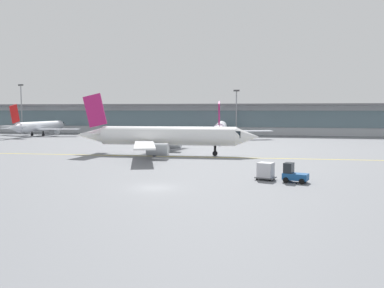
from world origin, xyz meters
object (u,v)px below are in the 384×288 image
at_px(baggage_tug, 293,174).
at_px(taxiing_regional_jet, 166,136).
at_px(gate_airplane_1, 221,128).
at_px(apron_light_mast_1, 236,111).
at_px(gate_airplane_0, 40,126).
at_px(cargo_dolly_lead, 266,170).
at_px(apron_light_mast_0, 21,107).

bearing_deg(baggage_tug, taxiing_regional_jet, 150.52).
xyz_separation_m(gate_airplane_1, apron_light_mast_1, (2.87, 14.15, 4.59)).
bearing_deg(gate_airplane_0, gate_airplane_1, -89.91).
distance_m(gate_airplane_1, cargo_dolly_lead, 61.37).
relative_size(baggage_tug, cargo_dolly_lead, 1.17).
bearing_deg(cargo_dolly_lead, taxiing_regional_jet, 147.31).
height_order(baggage_tug, apron_light_mast_0, apron_light_mast_0).
relative_size(baggage_tug, apron_light_mast_1, 0.21).
xyz_separation_m(gate_airplane_0, cargo_dolly_lead, (67.33, -62.06, -1.74)).
height_order(gate_airplane_1, cargo_dolly_lead, gate_airplane_1).
xyz_separation_m(baggage_tug, cargo_dolly_lead, (-2.96, 0.96, 0.16)).
xyz_separation_m(gate_airplane_0, gate_airplane_1, (54.48, -2.08, 0.15)).
xyz_separation_m(taxiing_regional_jet, cargo_dolly_lead, (17.30, -21.17, -2.15)).
distance_m(gate_airplane_0, taxiing_regional_jet, 64.61).
relative_size(cargo_dolly_lead, apron_light_mast_1, 0.18).
height_order(gate_airplane_0, cargo_dolly_lead, gate_airplane_0).
bearing_deg(apron_light_mast_1, apron_light_mast_0, -179.85).
bearing_deg(gate_airplane_0, baggage_tug, -129.60).
bearing_deg(cargo_dolly_lead, baggage_tug, -0.00).
height_order(taxiing_regional_jet, apron_light_mast_1, apron_light_mast_1).
distance_m(gate_airplane_0, cargo_dolly_lead, 91.58).
height_order(apron_light_mast_0, apron_light_mast_1, apron_light_mast_0).
xyz_separation_m(gate_airplane_1, baggage_tug, (15.81, -60.94, -2.04)).
distance_m(gate_airplane_0, gate_airplane_1, 54.52).
relative_size(gate_airplane_1, apron_light_mast_1, 2.16).
distance_m(taxiing_regional_jet, apron_light_mast_1, 53.63).
bearing_deg(apron_light_mast_0, baggage_tug, -41.55).
bearing_deg(baggage_tug, gate_airplane_0, 156.17).
bearing_deg(taxiing_regional_jet, apron_light_mast_1, 79.45).
xyz_separation_m(gate_airplane_1, taxiing_regional_jet, (-4.45, -38.80, 0.27)).
distance_m(taxiing_regional_jet, baggage_tug, 30.10).
height_order(gate_airplane_0, gate_airplane_1, gate_airplane_1).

